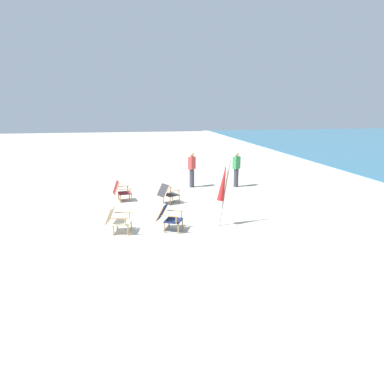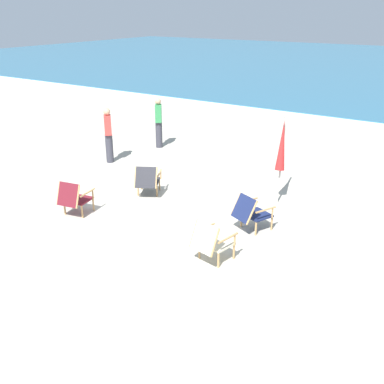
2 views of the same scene
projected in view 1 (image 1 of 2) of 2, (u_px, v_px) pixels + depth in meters
name	position (u px, v px, depth m)	size (l,w,h in m)	color
ground_plane	(156.00, 209.00, 12.55)	(80.00, 80.00, 0.00)	#B7AF9E
beach_chair_back_left	(121.00, 191.00, 13.52)	(0.68, 0.78, 0.81)	maroon
beach_chair_front_right	(117.00, 219.00, 10.11)	(0.70, 0.80, 0.81)	beige
beach_chair_back_right	(168.00, 193.00, 13.22)	(0.86, 0.94, 0.78)	#28282D
beach_chair_far_center	(168.00, 217.00, 10.33)	(0.83, 0.91, 0.79)	#19234C
umbrella_furled_red	(223.00, 183.00, 10.52)	(0.30, 0.47, 2.10)	#B7B2A8
person_near_chairs	(192.00, 169.00, 15.81)	(0.38, 0.38, 1.63)	#383842
person_by_waterline	(236.00, 169.00, 15.87)	(0.36, 0.39, 1.63)	#383842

